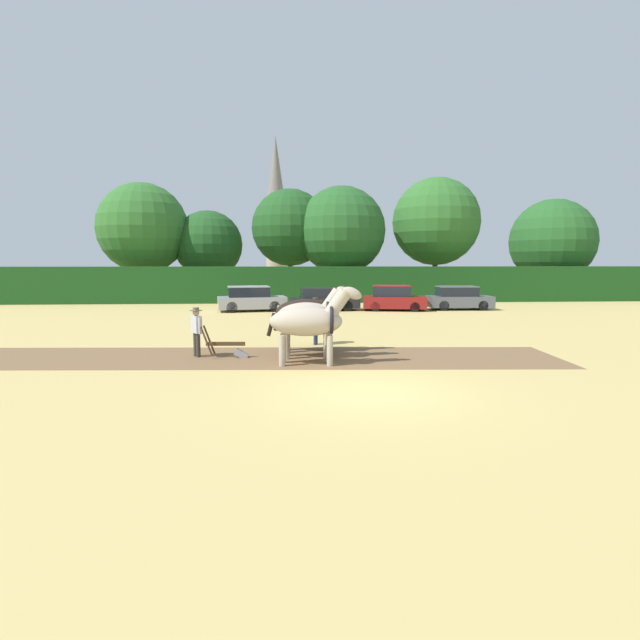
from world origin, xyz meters
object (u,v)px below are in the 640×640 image
Objects in this scene: church_spire at (276,207)px; draft_horse_lead_left at (310,321)px; draft_horse_trail_left at (310,312)px; parked_car_left at (324,300)px; farmer_at_plow at (196,328)px; parked_car_center at (459,298)px; draft_horse_lead_right at (310,317)px; farmer_beside_team at (316,317)px; tree_right at (436,222)px; tree_far_right at (552,241)px; parked_car_far_left at (251,299)px; tree_center_right at (341,231)px; parked_car_center_left at (394,299)px; tree_left at (143,228)px; plow at (229,348)px; tree_center at (290,228)px; tree_center_left at (208,245)px.

draft_horse_lead_left is at bearing -87.93° from church_spire.
parked_car_left is at bearing 87.30° from draft_horse_trail_left.
parked_car_center is at bearing 14.04° from farmer_at_plow.
draft_horse_trail_left is at bearing 90.24° from draft_horse_lead_right.
farmer_beside_team is (0.27, 1.44, -0.32)m from draft_horse_trail_left.
church_spire is at bearing 109.23° from parked_car_center.
tree_far_right is at bearing 1.17° from tree_right.
parked_car_far_left is at bearing -91.37° from church_spire.
church_spire is (-5.91, 28.43, 4.90)m from tree_center_right.
farmer_at_plow is at bearing -112.98° from parked_car_center_left.
parked_car_center is (22.98, -11.09, -5.13)m from tree_left.
draft_horse_trail_left is (12.61, -25.71, -4.52)m from tree_left.
tree_far_right is 3.02× the size of draft_horse_trail_left.
draft_horse_lead_left is 16.99m from parked_car_far_left.
church_spire is 56.07m from draft_horse_lead_left.
tree_left reaches higher than parked_car_center_left.
farmer_beside_team reaches higher than parked_car_center.
parked_car_center_left is (9.76, 15.09, -0.17)m from farmer_at_plow.
parked_car_left is (4.23, 15.61, 0.38)m from plow.
draft_horse_lead_left is 1.11m from draft_horse_lead_right.
tree_center is 5.25× the size of farmer_beside_team.
draft_horse_lead_right is at bearing -75.11° from tree_center_left.
tree_left is at bearing -178.80° from tree_center.
draft_horse_lead_left reaches higher than parked_car_center.
tree_center_right is (4.24, -1.36, -0.31)m from tree_center.
tree_center_right is 2.22× the size of parked_car_center_left.
tree_left is 2.33× the size of parked_car_center.
tree_right is at bearing 40.54° from parked_car_left.
tree_far_right is (29.95, -0.86, 0.36)m from tree_center_left.
tree_left is 30.94m from draft_horse_lead_left.
parked_car_far_left is at bearing -143.87° from tree_right.
plow is at bearing -94.71° from tree_center.
farmer_at_plow is (3.68, -27.31, -3.61)m from tree_center_left.
tree_left reaches higher than tree_center_left.
tree_right is at bearing -0.49° from tree_left.
parked_car_far_left is 1.09× the size of parked_car_center.
tree_center_right is at bearing -173.82° from tree_right.
draft_horse_trail_left is at bearing -22.22° from farmer_at_plow.
draft_horse_trail_left is at bearing -101.59° from parked_car_left.
church_spire is 4.83× the size of parked_car_center_left.
tree_far_right reaches higher than parked_car_far_left.
tree_center_right is 3.29× the size of draft_horse_trail_left.
parked_car_left is 1.06× the size of parked_car_center_left.
draft_horse_trail_left is 14.83m from parked_car_far_left.
tree_far_right is 3.22× the size of draft_horse_lead_right.
tree_center_right reaches higher than tree_center_left.
church_spire reaches higher than plow.
tree_center_left reaches higher than parked_car_left.
tree_far_right reaches higher than farmer_at_plow.
tree_center_right is 2.09× the size of parked_car_far_left.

